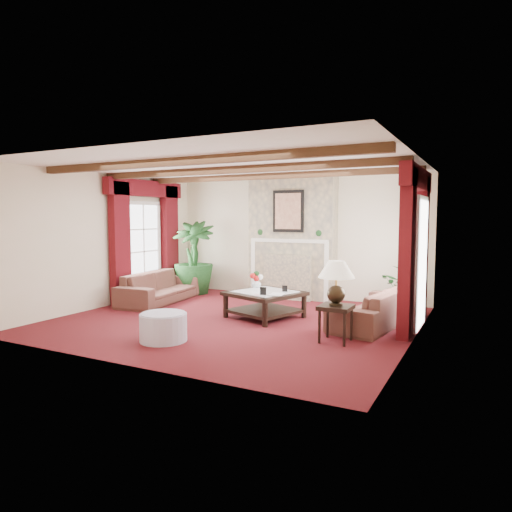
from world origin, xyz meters
The scene contains 23 objects.
floor centered at (0.00, 0.00, 0.00)m, with size 6.00×6.00×0.00m, color #430C12.
ceiling centered at (0.00, 0.00, 2.70)m, with size 6.00×6.00×0.00m, color white.
back_wall centered at (0.00, 2.75, 1.35)m, with size 6.00×0.02×2.70m, color beige.
left_wall centered at (-3.00, 0.00, 1.35)m, with size 0.02×5.50×2.70m, color beige.
right_wall centered at (3.00, 0.00, 1.35)m, with size 0.02×5.50×2.70m, color beige.
ceiling_beams centered at (0.00, 0.00, 2.64)m, with size 6.00×3.00×0.12m, color #341D10, non-canonical shape.
fireplace centered at (0.00, 2.55, 2.70)m, with size 2.00×0.52×2.70m, color tan, non-canonical shape.
french_door_left centered at (-2.97, 1.00, 2.13)m, with size 0.10×1.10×2.16m, color white, non-canonical shape.
french_door_right centered at (2.97, 1.00, 2.13)m, with size 0.10×1.10×2.16m, color white, non-canonical shape.
curtains_left centered at (-2.86, 1.00, 2.55)m, with size 0.20×2.40×2.55m, color #450911, non-canonical shape.
curtains_right centered at (2.86, 1.00, 2.55)m, with size 0.20×2.40×2.55m, color #450911, non-canonical shape.
sofa_left centered at (-2.32, 0.78, 0.43)m, with size 0.88×2.25×0.86m, color #3A101D.
sofa_right centered at (2.25, 0.75, 0.41)m, with size 0.91×2.16×0.82m, color #3A101D.
potted_palm centered at (-2.29, 1.99, 0.48)m, with size 1.50×1.96×0.97m, color black.
small_plant centered at (2.56, 2.01, 0.36)m, with size 1.11×1.16×0.72m, color black.
coffee_table centered at (0.36, 0.43, 0.24)m, with size 1.16×1.16×0.47m, color black, non-canonical shape.
side_table centered at (1.99, -0.54, 0.27)m, with size 0.46×0.46×0.54m, color black, non-canonical shape.
ottoman centered at (-0.28, -1.65, 0.20)m, with size 0.70×0.70×0.41m, color #B2A8BF.
table_lamp centered at (1.99, -0.54, 0.88)m, with size 0.53×0.53×0.67m, color black, non-canonical shape.
flower_vase centered at (0.02, 0.77, 0.56)m, with size 0.21×0.21×0.18m, color silver.
book centered at (0.59, 0.17, 0.63)m, with size 0.23×0.07×0.32m, color black.
photo_frame_a centered at (0.50, 0.08, 0.55)m, with size 0.11×0.02×0.15m, color black, non-canonical shape.
photo_frame_b centered at (0.70, 0.57, 0.53)m, with size 0.09×0.02×0.12m, color black, non-canonical shape.
Camera 1 is at (3.97, -6.91, 1.84)m, focal length 32.00 mm.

